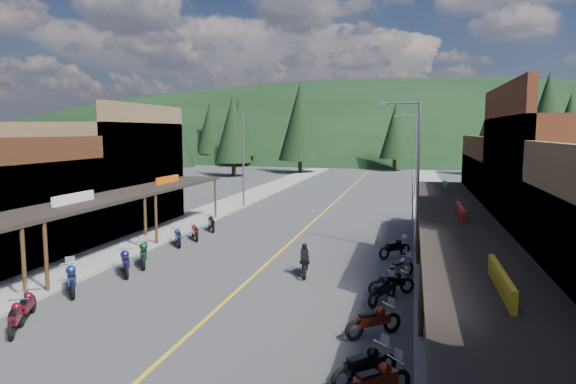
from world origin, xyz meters
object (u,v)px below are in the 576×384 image
Objects in this scene: streetlight_3 at (414,153)px; pedestrian_east_b at (425,235)px; pine_2 at (300,121)px; bike_east_9 at (400,266)px; pine_1 at (239,127)px; pedestrian_east_a at (456,321)px; streetlight_1 at (245,155)px; bike_east_10 at (395,247)px; bike_east_7 at (383,289)px; bike_east_5 at (365,364)px; bike_west_11 at (195,231)px; pine_0 at (137,131)px; bike_east_4 at (376,380)px; pine_10 at (233,129)px; bike_west_6 at (27,304)px; bike_west_9 at (144,253)px; pine_11 at (547,124)px; pine_8 at (176,135)px; bike_west_7 at (71,278)px; rider_on_bike at (305,262)px; bike_west_10 at (178,236)px; shop_east_3 at (541,203)px; bike_west_5 at (16,316)px; pine_4 at (493,126)px; pine_9 at (569,132)px; pine_7 at (211,127)px; pine_3 at (395,131)px; bike_west_12 at (211,222)px; bike_east_8 at (392,281)px; shop_west_3 at (99,175)px; bike_west_8 at (125,261)px.

streetlight_3 is 4.45× the size of pedestrian_east_b.
bike_east_9 is at bearing -73.27° from pine_2.
pine_1 is 6.75× the size of pedestrian_east_a.
pine_1 is (-17.05, 48.00, 2.78)m from streetlight_1.
bike_east_7 is at bearing -46.23° from bike_east_10.
bike_west_11 is at bearing 171.37° from bike_east_5.
streetlight_1 is 0.73× the size of pine_0.
pine_0 is 83.55m from bike_east_4.
pine_2 is 53.88m from bike_east_10.
pine_10 is 56.40m from bike_west_6.
pine_0 is at bearing 91.27° from bike_west_9.
pine_11 reaches higher than pine_10.
bike_west_7 is at bearing -69.48° from pine_8.
bike_west_10 is at bearing 143.74° from rider_on_bike.
shop_east_3 is 5.40× the size of bike_east_4.
bike_west_5 is 8.38m from bike_west_9.
bike_east_10 is at bearing -40.74° from bike_west_11.
pine_1 is 6.20× the size of bike_east_4.
pine_4 is 68.79m from bike_east_4.
rider_on_bike is (-21.76, -42.15, -5.77)m from pine_9.
pine_3 is at bearing -15.52° from pine_7.
bike_west_12 is (-0.28, 17.34, 0.00)m from bike_west_5.
streetlight_1 is at bearing -85.16° from pine_2.
bike_west_10 is (4.00, -50.96, -7.42)m from pine_2.
bike_west_5 is 3.96m from bike_west_7.
bike_east_9 is (13.37, -18.62, -3.92)m from streetlight_1.
streetlight_3 is 29.32m from bike_east_8.
pine_11 is 6.15× the size of bike_east_4.
streetlight_1 is 38.61m from pine_9.
shop_east_3 is at bearing -5.34° from bike_west_7.
bike_west_10 is at bearing 8.69° from pedestrian_east_b.
bike_east_7 is (-1.11, -30.14, -3.90)m from streetlight_3.
pine_1 reaches higher than bike_east_9.
pine_4 is at bearing 56.87° from shop_west_3.
streetlight_1 is 4.03× the size of bike_east_10.
pine_2 is 6.75× the size of rider_on_bike.
shop_east_3 reaches higher than bike_east_10.
rider_on_bike is at bearing 165.64° from bike_east_7.
bike_west_10 is 13.57m from bike_east_8.
pine_8 reaches higher than bike_east_5.
shop_west_3 is 4.80× the size of bike_west_8.
rider_on_bike is 1.15× the size of pedestrian_east_b.
pine_11 is (26.95, 16.00, 2.73)m from streetlight_1.
streetlight_3 is 27.83m from rider_on_bike.
pine_4 is 63.89m from bike_west_8.
bike_west_8 is at bearing -119.07° from bike_west_10.
streetlight_3 is 0.73× the size of pine_0.
bike_west_5 is at bearing -117.92° from bike_west_9.
pine_3 is at bearing -162.30° from pedestrian_east_a.
bike_west_12 is at bearing -72.40° from pine_10.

